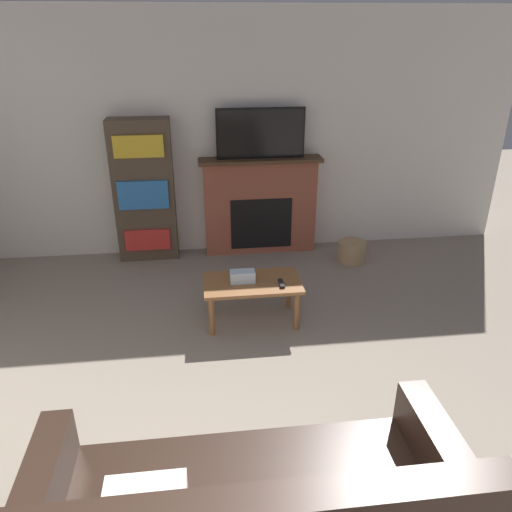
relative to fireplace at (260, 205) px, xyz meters
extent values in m
cube|color=silver|center=(-0.38, 0.14, 0.78)|extent=(6.71, 0.06, 2.70)
cube|color=brown|center=(0.00, 0.00, -0.02)|extent=(1.30, 0.22, 1.09)
cube|color=black|center=(0.00, -0.11, -0.19)|extent=(0.71, 0.01, 0.60)
cube|color=#4C331E|center=(0.00, -0.02, 0.54)|extent=(1.40, 0.28, 0.04)
cube|color=black|center=(0.00, -0.02, 0.84)|extent=(0.98, 0.03, 0.55)
cube|color=black|center=(0.00, -0.03, 0.84)|extent=(0.95, 0.01, 0.52)
cube|color=black|center=(0.43, -3.82, -0.23)|extent=(0.16, 0.91, 0.68)
cube|color=silver|center=(-1.01, -3.92, -0.01)|extent=(0.36, 0.14, 0.28)
cube|color=brown|center=(-0.28, -1.58, -0.18)|extent=(0.87, 0.49, 0.03)
cylinder|color=brown|center=(-0.65, -1.76, -0.38)|extent=(0.05, 0.05, 0.38)
cylinder|color=brown|center=(0.10, -1.76, -0.38)|extent=(0.05, 0.05, 0.38)
cylinder|color=brown|center=(-0.65, -1.39, -0.38)|extent=(0.05, 0.05, 0.38)
cylinder|color=brown|center=(0.10, -1.39, -0.38)|extent=(0.05, 0.05, 0.38)
cube|color=silver|center=(-0.36, -1.57, -0.11)|extent=(0.22, 0.12, 0.10)
cube|color=black|center=(-0.03, -1.67, -0.15)|extent=(0.04, 0.15, 0.02)
cube|color=#4C3D2D|center=(-1.32, -0.02, 0.23)|extent=(0.67, 0.26, 1.60)
cube|color=red|center=(-1.32, -0.16, -0.30)|extent=(0.50, 0.03, 0.24)
cube|color=#2D70B7|center=(-1.32, -0.16, 0.23)|extent=(0.55, 0.03, 0.32)
cube|color=gold|center=(-1.32, -0.16, 0.76)|extent=(0.53, 0.03, 0.24)
cylinder|color=tan|center=(1.01, -0.43, -0.45)|extent=(0.32, 0.32, 0.24)
camera|label=1|loc=(-0.72, -5.50, 1.95)|focal=35.00mm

